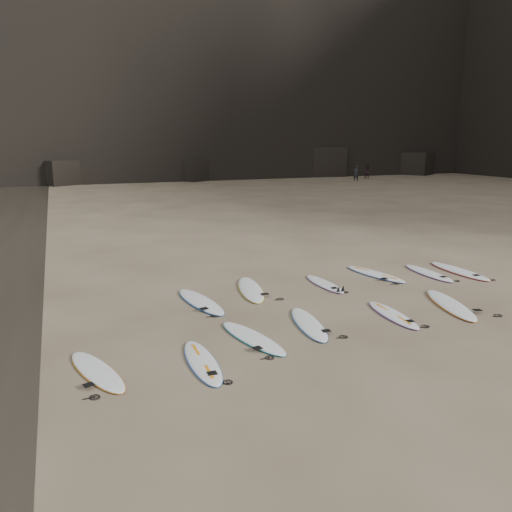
{
  "coord_description": "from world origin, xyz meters",
  "views": [
    {
      "loc": [
        -6.4,
        -10.52,
        4.58
      ],
      "look_at": [
        -1.51,
        1.66,
        1.5
      ],
      "focal_mm": 35.0,
      "sensor_mm": 36.0,
      "label": 1
    }
  ],
  "objects_px": {
    "surfboard_9": "(428,273)",
    "surfboard_11": "(97,371)",
    "surfboard_10": "(459,271)",
    "person_b": "(368,172)",
    "surfboard_1": "(252,337)",
    "surfboard_2": "(309,323)",
    "surfboard_8": "(375,274)",
    "surfboard_5": "(200,301)",
    "person_a": "(356,173)",
    "surfboard_4": "(450,304)",
    "surfboard_6": "(251,289)",
    "surfboard_0": "(202,362)",
    "surfboard_3": "(393,314)",
    "surfboard_7": "(324,284)"
  },
  "relations": [
    {
      "from": "surfboard_0",
      "to": "surfboard_4",
      "type": "distance_m",
      "value": 7.57
    },
    {
      "from": "surfboard_4",
      "to": "surfboard_5",
      "type": "xyz_separation_m",
      "value": [
        -6.46,
        2.89,
        -0.0
      ]
    },
    {
      "from": "surfboard_0",
      "to": "person_b",
      "type": "distance_m",
      "value": 51.63
    },
    {
      "from": "surfboard_1",
      "to": "surfboard_9",
      "type": "bearing_deg",
      "value": 8.96
    },
    {
      "from": "surfboard_5",
      "to": "surfboard_6",
      "type": "xyz_separation_m",
      "value": [
        1.77,
        0.58,
        0.0
      ]
    },
    {
      "from": "surfboard_0",
      "to": "surfboard_9",
      "type": "xyz_separation_m",
      "value": [
        9.27,
        3.93,
        0.0
      ]
    },
    {
      "from": "surfboard_2",
      "to": "surfboard_6",
      "type": "height_order",
      "value": "surfboard_6"
    },
    {
      "from": "surfboard_1",
      "to": "surfboard_8",
      "type": "bearing_deg",
      "value": 18.79
    },
    {
      "from": "surfboard_3",
      "to": "person_a",
      "type": "relative_size",
      "value": 1.32
    },
    {
      "from": "surfboard_9",
      "to": "surfboard_11",
      "type": "bearing_deg",
      "value": -159.98
    },
    {
      "from": "surfboard_0",
      "to": "surfboard_1",
      "type": "relative_size",
      "value": 0.94
    },
    {
      "from": "surfboard_4",
      "to": "person_a",
      "type": "bearing_deg",
      "value": 78.45
    },
    {
      "from": "surfboard_5",
      "to": "person_a",
      "type": "xyz_separation_m",
      "value": [
        27.76,
        34.89,
        0.81
      ]
    },
    {
      "from": "surfboard_8",
      "to": "person_a",
      "type": "relative_size",
      "value": 1.51
    },
    {
      "from": "surfboard_0",
      "to": "surfboard_9",
      "type": "height_order",
      "value": "surfboard_9"
    },
    {
      "from": "person_b",
      "to": "surfboard_11",
      "type": "bearing_deg",
      "value": -86.6
    },
    {
      "from": "surfboard_4",
      "to": "surfboard_7",
      "type": "distance_m",
      "value": 3.88
    },
    {
      "from": "surfboard_7",
      "to": "person_b",
      "type": "height_order",
      "value": "person_b"
    },
    {
      "from": "surfboard_6",
      "to": "surfboard_10",
      "type": "xyz_separation_m",
      "value": [
        7.63,
        -0.71,
        0.0
      ]
    },
    {
      "from": "surfboard_1",
      "to": "surfboard_8",
      "type": "xyz_separation_m",
      "value": [
        6.01,
        3.7,
        0.0
      ]
    },
    {
      "from": "surfboard_8",
      "to": "surfboard_9",
      "type": "distance_m",
      "value": 1.89
    },
    {
      "from": "surfboard_9",
      "to": "surfboard_11",
      "type": "height_order",
      "value": "surfboard_9"
    },
    {
      "from": "surfboard_1",
      "to": "surfboard_3",
      "type": "distance_m",
      "value": 4.04
    },
    {
      "from": "surfboard_3",
      "to": "surfboard_6",
      "type": "height_order",
      "value": "surfboard_6"
    },
    {
      "from": "surfboard_2",
      "to": "surfboard_3",
      "type": "height_order",
      "value": "surfboard_2"
    },
    {
      "from": "surfboard_10",
      "to": "surfboard_8",
      "type": "bearing_deg",
      "value": 166.33
    },
    {
      "from": "surfboard_6",
      "to": "surfboard_9",
      "type": "height_order",
      "value": "surfboard_6"
    },
    {
      "from": "surfboard_3",
      "to": "surfboard_5",
      "type": "relative_size",
      "value": 0.84
    },
    {
      "from": "surfboard_7",
      "to": "surfboard_8",
      "type": "distance_m",
      "value": 2.25
    },
    {
      "from": "surfboard_5",
      "to": "person_a",
      "type": "height_order",
      "value": "person_a"
    },
    {
      "from": "surfboard_5",
      "to": "surfboard_10",
      "type": "height_order",
      "value": "surfboard_10"
    },
    {
      "from": "surfboard_2",
      "to": "surfboard_11",
      "type": "distance_m",
      "value": 5.24
    },
    {
      "from": "surfboard_3",
      "to": "surfboard_10",
      "type": "bearing_deg",
      "value": 34.64
    },
    {
      "from": "surfboard_10",
      "to": "surfboard_11",
      "type": "relative_size",
      "value": 1.18
    },
    {
      "from": "surfboard_0",
      "to": "surfboard_3",
      "type": "xyz_separation_m",
      "value": [
        5.49,
        0.9,
        -0.0
      ]
    },
    {
      "from": "surfboard_1",
      "to": "surfboard_3",
      "type": "height_order",
      "value": "surfboard_1"
    },
    {
      "from": "surfboard_7",
      "to": "person_a",
      "type": "relative_size",
      "value": 1.28
    },
    {
      "from": "surfboard_7",
      "to": "person_a",
      "type": "height_order",
      "value": "person_a"
    },
    {
      "from": "surfboard_7",
      "to": "surfboard_0",
      "type": "bearing_deg",
      "value": -142.03
    },
    {
      "from": "surfboard_1",
      "to": "surfboard_8",
      "type": "height_order",
      "value": "surfboard_8"
    },
    {
      "from": "surfboard_9",
      "to": "surfboard_11",
      "type": "distance_m",
      "value": 11.9
    },
    {
      "from": "surfboard_3",
      "to": "person_a",
      "type": "xyz_separation_m",
      "value": [
        23.31,
        37.84,
        0.82
      ]
    },
    {
      "from": "surfboard_4",
      "to": "surfboard_11",
      "type": "bearing_deg",
      "value": -158.62
    },
    {
      "from": "surfboard_2",
      "to": "surfboard_11",
      "type": "height_order",
      "value": "surfboard_2"
    },
    {
      "from": "person_a",
      "to": "surfboard_11",
      "type": "bearing_deg",
      "value": 88.91
    },
    {
      "from": "surfboard_1",
      "to": "surfboard_4",
      "type": "distance_m",
      "value": 6.05
    },
    {
      "from": "surfboard_7",
      "to": "surfboard_8",
      "type": "height_order",
      "value": "surfboard_8"
    },
    {
      "from": "surfboard_2",
      "to": "surfboard_9",
      "type": "relative_size",
      "value": 0.99
    },
    {
      "from": "surfboard_6",
      "to": "surfboard_8",
      "type": "xyz_separation_m",
      "value": [
        4.65,
        0.07,
        -0.0
      ]
    },
    {
      "from": "person_b",
      "to": "surfboard_1",
      "type": "bearing_deg",
      "value": -83.81
    }
  ]
}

